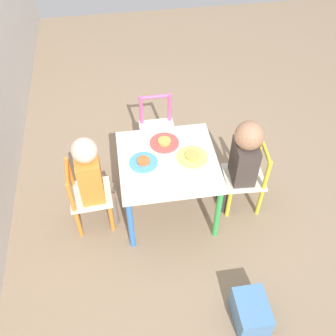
{
  "coord_description": "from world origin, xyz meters",
  "views": [
    {
      "loc": [
        -1.66,
        0.26,
        2.23
      ],
      "look_at": [
        0.0,
        0.0,
        0.4
      ],
      "focal_mm": 42.0,
      "sensor_mm": 36.0,
      "label": 1
    }
  ],
  "objects_px": {
    "child_front": "(242,158)",
    "plate_back": "(144,162)",
    "plate_front": "(192,157)",
    "storage_bin": "(251,312)",
    "chair_yellow": "(247,178)",
    "chair_orange": "(87,197)",
    "chair_pink": "(157,130)",
    "kids_table": "(168,168)",
    "plate_right": "(164,142)",
    "child_back": "(93,176)"
  },
  "relations": [
    {
      "from": "child_front",
      "to": "plate_back",
      "type": "relative_size",
      "value": 4.16
    },
    {
      "from": "plate_front",
      "to": "storage_bin",
      "type": "bearing_deg",
      "value": -168.15
    },
    {
      "from": "chair_yellow",
      "to": "plate_back",
      "type": "height_order",
      "value": "chair_yellow"
    },
    {
      "from": "chair_orange",
      "to": "storage_bin",
      "type": "height_order",
      "value": "chair_orange"
    },
    {
      "from": "chair_pink",
      "to": "chair_yellow",
      "type": "bearing_deg",
      "value": -46.89
    },
    {
      "from": "kids_table",
      "to": "plate_right",
      "type": "height_order",
      "value": "plate_right"
    },
    {
      "from": "kids_table",
      "to": "plate_back",
      "type": "xyz_separation_m",
      "value": [
        0.0,
        0.15,
        0.08
      ]
    },
    {
      "from": "kids_table",
      "to": "child_back",
      "type": "distance_m",
      "value": 0.47
    },
    {
      "from": "child_back",
      "to": "plate_right",
      "type": "xyz_separation_m",
      "value": [
        0.18,
        -0.47,
        0.05
      ]
    },
    {
      "from": "chair_orange",
      "to": "plate_front",
      "type": "bearing_deg",
      "value": -90.72
    },
    {
      "from": "plate_front",
      "to": "plate_right",
      "type": "relative_size",
      "value": 1.04
    },
    {
      "from": "child_back",
      "to": "plate_right",
      "type": "relative_size",
      "value": 3.91
    },
    {
      "from": "chair_yellow",
      "to": "plate_front",
      "type": "xyz_separation_m",
      "value": [
        0.04,
        0.38,
        0.23
      ]
    },
    {
      "from": "chair_pink",
      "to": "plate_front",
      "type": "bearing_deg",
      "value": -73.98
    },
    {
      "from": "plate_front",
      "to": "chair_orange",
      "type": "bearing_deg",
      "value": 92.52
    },
    {
      "from": "chair_yellow",
      "to": "child_back",
      "type": "distance_m",
      "value": 1.01
    },
    {
      "from": "chair_orange",
      "to": "storage_bin",
      "type": "distance_m",
      "value": 1.2
    },
    {
      "from": "chair_orange",
      "to": "child_back",
      "type": "distance_m",
      "value": 0.19
    },
    {
      "from": "plate_front",
      "to": "plate_back",
      "type": "height_order",
      "value": "same"
    },
    {
      "from": "chair_pink",
      "to": "plate_front",
      "type": "distance_m",
      "value": 0.6
    },
    {
      "from": "plate_back",
      "to": "plate_right",
      "type": "xyz_separation_m",
      "value": [
        0.15,
        -0.15,
        0.0
      ]
    },
    {
      "from": "chair_yellow",
      "to": "storage_bin",
      "type": "distance_m",
      "value": 0.86
    },
    {
      "from": "plate_right",
      "to": "kids_table",
      "type": "bearing_deg",
      "value": 180.0
    },
    {
      "from": "plate_front",
      "to": "storage_bin",
      "type": "xyz_separation_m",
      "value": [
        -0.86,
        -0.18,
        -0.4
      ]
    },
    {
      "from": "child_front",
      "to": "kids_table",
      "type": "bearing_deg",
      "value": -90.0
    },
    {
      "from": "kids_table",
      "to": "chair_orange",
      "type": "xyz_separation_m",
      "value": [
        -0.03,
        0.53,
        -0.16
      ]
    },
    {
      "from": "plate_right",
      "to": "plate_back",
      "type": "bearing_deg",
      "value": 135.0
    },
    {
      "from": "kids_table",
      "to": "child_front",
      "type": "height_order",
      "value": "child_front"
    },
    {
      "from": "child_back",
      "to": "plate_front",
      "type": "relative_size",
      "value": 3.75
    },
    {
      "from": "chair_orange",
      "to": "child_front",
      "type": "distance_m",
      "value": 1.02
    },
    {
      "from": "kids_table",
      "to": "plate_front",
      "type": "height_order",
      "value": "plate_front"
    },
    {
      "from": "chair_yellow",
      "to": "plate_front",
      "type": "bearing_deg",
      "value": -91.54
    },
    {
      "from": "child_front",
      "to": "child_back",
      "type": "xyz_separation_m",
      "value": [
        0.0,
        0.94,
        -0.02
      ]
    },
    {
      "from": "child_front",
      "to": "child_back",
      "type": "height_order",
      "value": "child_back"
    },
    {
      "from": "kids_table",
      "to": "child_back",
      "type": "bearing_deg",
      "value": 93.25
    },
    {
      "from": "child_front",
      "to": "plate_back",
      "type": "xyz_separation_m",
      "value": [
        0.03,
        0.62,
        0.03
      ]
    },
    {
      "from": "chair_orange",
      "to": "plate_back",
      "type": "xyz_separation_m",
      "value": [
        0.03,
        -0.38,
        0.23
      ]
    },
    {
      "from": "chair_yellow",
      "to": "chair_orange",
      "type": "bearing_deg",
      "value": -86.46
    },
    {
      "from": "plate_back",
      "to": "chair_yellow",
      "type": "bearing_deg",
      "value": -92.98
    },
    {
      "from": "chair_pink",
      "to": "child_back",
      "type": "bearing_deg",
      "value": -130.03
    },
    {
      "from": "child_front",
      "to": "chair_orange",
      "type": "bearing_deg",
      "value": -86.25
    },
    {
      "from": "chair_yellow",
      "to": "chair_pink",
      "type": "relative_size",
      "value": 1.0
    },
    {
      "from": "chair_yellow",
      "to": "storage_bin",
      "type": "height_order",
      "value": "chair_yellow"
    },
    {
      "from": "chair_orange",
      "to": "child_back",
      "type": "relative_size",
      "value": 0.7
    },
    {
      "from": "child_front",
      "to": "plate_back",
      "type": "bearing_deg",
      "value": -89.06
    },
    {
      "from": "chair_pink",
      "to": "plate_back",
      "type": "bearing_deg",
      "value": -106.01
    },
    {
      "from": "chair_orange",
      "to": "plate_back",
      "type": "bearing_deg",
      "value": -88.69
    },
    {
      "from": "child_front",
      "to": "storage_bin",
      "type": "xyz_separation_m",
      "value": [
        -0.82,
        0.14,
        -0.36
      ]
    },
    {
      "from": "chair_pink",
      "to": "plate_front",
      "type": "relative_size",
      "value": 2.62
    },
    {
      "from": "chair_yellow",
      "to": "plate_right",
      "type": "xyz_separation_m",
      "value": [
        0.19,
        0.53,
        0.23
      ]
    }
  ]
}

